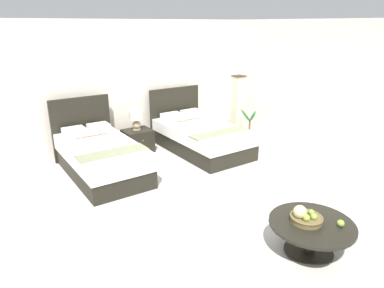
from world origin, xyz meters
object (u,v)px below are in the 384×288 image
Objects in this scene: table_lamp at (136,118)px; loose_apple at (341,223)px; coffee_table at (311,230)px; fruit_bowl at (305,217)px; bed_near_corner at (200,136)px; nightstand at (138,141)px; bed_near_window at (101,156)px; floor_lamp_corner at (237,106)px; potted_palm at (249,132)px.

table_lamp is 4.53m from loose_apple.
coffee_table is 0.34m from loose_apple.
table_lamp reaches higher than coffee_table.
loose_apple is (0.26, -0.29, -0.03)m from fruit_bowl.
bed_near_corner is 27.21× the size of loose_apple.
nightstand is at bearing 92.18° from coffee_table.
nightstand reaches higher than coffee_table.
bed_near_window is at bearing -147.03° from table_lamp.
bed_near_corner is at bearing 0.11° from bed_near_window.
coffee_table is 4.57m from floor_lamp_corner.
bed_near_window is at bearing 108.57° from coffee_table.
nightstand is at bearing 91.44° from fruit_bowl.
potted_palm is (3.41, -0.21, -0.10)m from bed_near_window.
loose_apple reaches higher than coffee_table.
bed_near_window is 2.60× the size of potted_palm.
bed_near_window is 2.16× the size of coffee_table.
fruit_bowl is 4.54m from floor_lamp_corner.
bed_near_window is at bearing -147.81° from nightstand.
bed_near_window is 0.96× the size of bed_near_corner.
coffee_table is 12.08× the size of loose_apple.
bed_near_corner is at bearing 78.42° from loose_apple.
bed_near_corner is 1.32m from nightstand.
table_lamp reaches higher than potted_palm.
table_lamp is 4.22m from fruit_bowl.
floor_lamp_corner is at bearing 5.36° from bed_near_window.
bed_near_corner is 3.91m from loose_apple.
bed_near_corner is 1.40m from table_lamp.
potted_palm is at bearing 61.08° from loose_apple.
bed_near_corner is 1.42m from floor_lamp_corner.
table_lamp is (-1.15, 0.67, 0.43)m from bed_near_corner.
bed_near_corner reaches higher than coffee_table.
fruit_bowl reaches higher than nightstand.
potted_palm is at bearing -20.28° from nightstand.
floor_lamp_corner reaches higher than bed_near_corner.
coffee_table is at bearing -87.83° from table_lamp.
bed_near_window is 4.08m from loose_apple.
fruit_bowl reaches higher than coffee_table.
coffee_table is 4.04m from potted_palm.
loose_apple is (-0.78, -3.83, 0.13)m from bed_near_corner.
bed_near_corner is at bearing 73.60° from fruit_bowl.
loose_apple is 4.67m from floor_lamp_corner.
nightstand is at bearing 172.39° from floor_lamp_corner.
table_lamp is 4.95× the size of loose_apple.
bed_near_window is at bearing 110.21° from loose_apple.
bed_near_corner reaches higher than fruit_bowl.
loose_apple is at bearing -101.58° from bed_near_corner.
coffee_table is (0.16, -4.26, 0.06)m from nightstand.
table_lamp is (1.05, 0.68, 0.40)m from bed_near_window.
fruit_bowl is 4.60× the size of loose_apple.
bed_near_window is 3.76× the size of nightstand.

